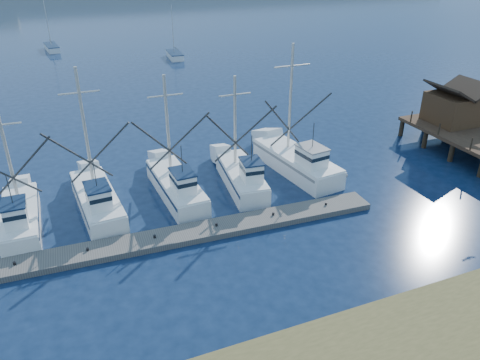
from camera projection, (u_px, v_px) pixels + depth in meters
name	position (u px, v px, depth m)	size (l,w,h in m)	color
ground	(310.00, 271.00, 26.71)	(500.00, 500.00, 0.00)	#0C1B35
floating_dock	(155.00, 240.00, 29.07)	(29.95, 2.00, 0.40)	#5F5A55
trawler_fleet	(152.00, 191.00, 33.19)	(29.25, 9.19, 10.00)	white
sailboat_near	(175.00, 55.00, 74.97)	(2.26, 5.49, 8.10)	white
sailboat_far	(52.00, 48.00, 80.34)	(2.39, 6.23, 8.10)	white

